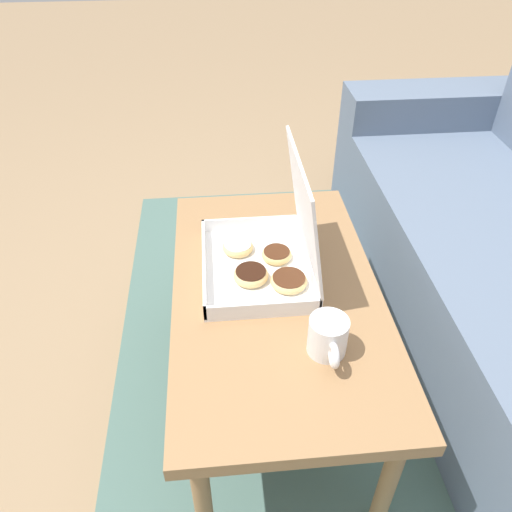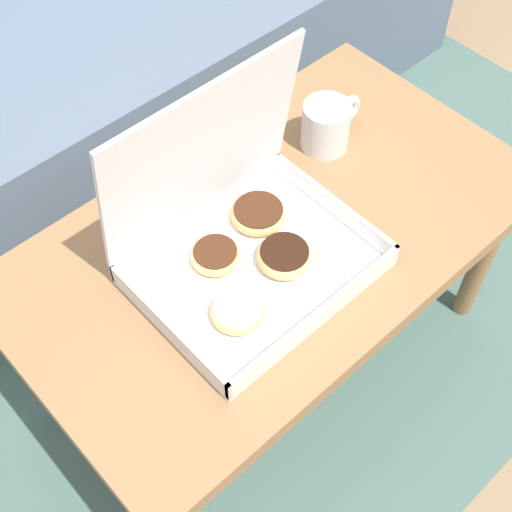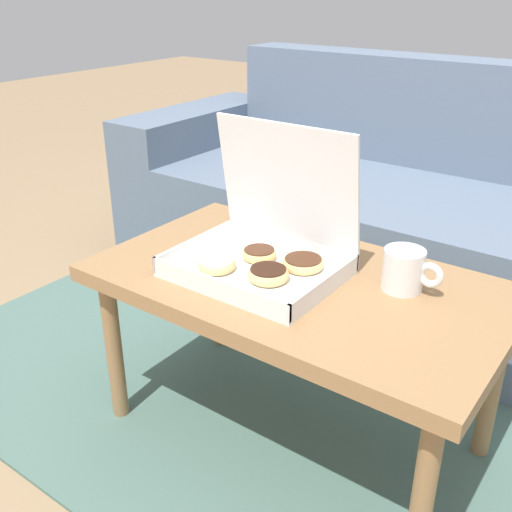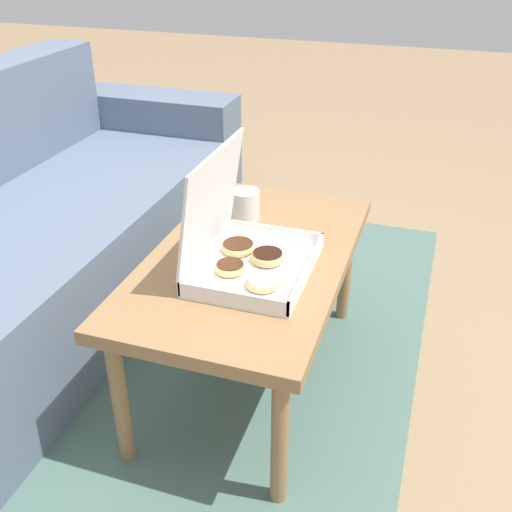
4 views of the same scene
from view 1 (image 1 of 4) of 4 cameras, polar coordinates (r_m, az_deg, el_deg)
The scene contains 5 objects.
ground_plane at distance 1.74m, azimuth 5.35°, elevation -15.28°, with size 12.00×12.00×0.00m, color #937756.
area_rug at distance 1.81m, azimuth 15.06°, elevation -14.03°, with size 2.52×1.86×0.01m, color #4C6B60.
coffee_table at distance 1.41m, azimuth 2.31°, elevation -5.38°, with size 0.99×0.57×0.48m.
pastry_box at distance 1.39m, azimuth 1.66°, elevation 0.45°, with size 0.39×0.31×0.35m.
coffee_mug at distance 1.19m, azimuth 8.25°, elevation -9.15°, with size 0.14×0.09×0.10m.
Camera 1 is at (1.00, -0.25, 1.41)m, focal length 35.00 mm.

